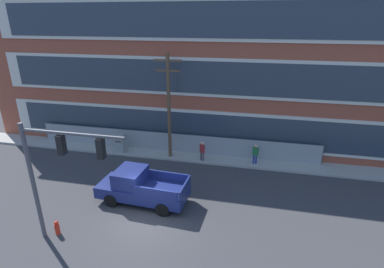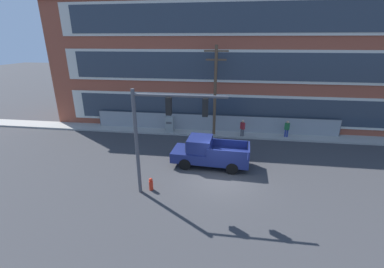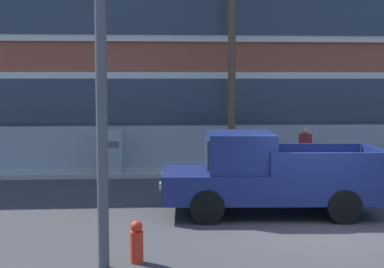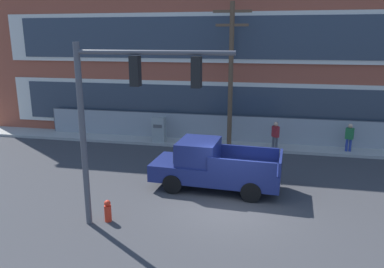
{
  "view_description": "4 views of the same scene",
  "coord_description": "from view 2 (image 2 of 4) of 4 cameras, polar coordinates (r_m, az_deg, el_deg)",
  "views": [
    {
      "loc": [
        5.31,
        -12.44,
        10.32
      ],
      "look_at": [
        1.69,
        3.93,
        3.75
      ],
      "focal_mm": 28.0,
      "sensor_mm": 36.0,
      "label": 1
    },
    {
      "loc": [
        0.22,
        -14.54,
        8.37
      ],
      "look_at": [
        -2.33,
        3.41,
        1.7
      ],
      "focal_mm": 24.0,
      "sensor_mm": 36.0,
      "label": 2
    },
    {
      "loc": [
        -3.79,
        -12.36,
        3.32
      ],
      "look_at": [
        -2.52,
        4.95,
        1.73
      ],
      "focal_mm": 55.0,
      "sensor_mm": 36.0,
      "label": 3
    },
    {
      "loc": [
        1.22,
        -12.8,
        6.17
      ],
      "look_at": [
        -1.97,
        2.47,
        2.13
      ],
      "focal_mm": 35.0,
      "sensor_mm": 36.0,
      "label": 4
    }
  ],
  "objects": [
    {
      "name": "ground_plane",
      "position": [
        16.78,
        6.35,
        -9.87
      ],
      "size": [
        160.0,
        160.0,
        0.0
      ],
      "primitive_type": "plane",
      "color": "#38383A"
    },
    {
      "name": "sidewalk_building_side",
      "position": [
        24.36,
        7.08,
        0.13
      ],
      "size": [
        80.0,
        1.95,
        0.16
      ],
      "primitive_type": "cube",
      "color": "#9E9B93",
      "rests_on": "ground"
    },
    {
      "name": "brick_mill_building",
      "position": [
        29.33,
        24.2,
        14.2
      ],
      "size": [
        51.33,
        9.23,
        12.31
      ],
      "color": "brown",
      "rests_on": "ground"
    },
    {
      "name": "chain_link_fence",
      "position": [
        24.58,
        4.64,
        2.36
      ],
      "size": [
        22.92,
        0.06,
        1.71
      ],
      "color": "gray",
      "rests_on": "ground"
    },
    {
      "name": "traffic_signal_mast",
      "position": [
        13.53,
        -7.02,
        2.36
      ],
      "size": [
        4.95,
        0.43,
        6.05
      ],
      "color": "#4C4C51",
      "rests_on": "ground"
    },
    {
      "name": "pickup_truck_navy",
      "position": [
        18.0,
        3.67,
        -4.17
      ],
      "size": [
        5.46,
        2.41,
        2.04
      ],
      "color": "navy",
      "rests_on": "ground"
    },
    {
      "name": "utility_pole_near_corner",
      "position": [
        22.8,
        5.17,
        10.05
      ],
      "size": [
        2.06,
        0.26,
        8.01
      ],
      "color": "brown",
      "rests_on": "ground"
    },
    {
      "name": "electrical_cabinet",
      "position": [
        24.16,
        -4.99,
        1.92
      ],
      "size": [
        0.75,
        0.56,
        1.65
      ],
      "color": "#939993",
      "rests_on": "ground"
    },
    {
      "name": "pedestrian_near_cabinet",
      "position": [
        23.45,
        11.17,
        1.41
      ],
      "size": [
        0.43,
        0.46,
        1.69
      ],
      "color": "#4C4C51",
      "rests_on": "ground"
    },
    {
      "name": "pedestrian_by_fence",
      "position": [
        24.34,
        20.34,
        1.2
      ],
      "size": [
        0.46,
        0.39,
        1.69
      ],
      "color": "navy",
      "rests_on": "ground"
    },
    {
      "name": "fire_hydrant",
      "position": [
        15.58,
        -9.1,
        -10.93
      ],
      "size": [
        0.24,
        0.24,
        0.78
      ],
      "color": "red",
      "rests_on": "ground"
    }
  ]
}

